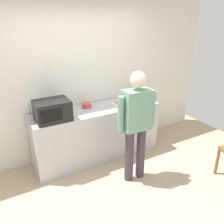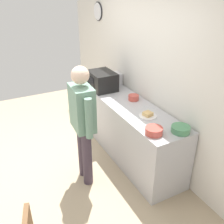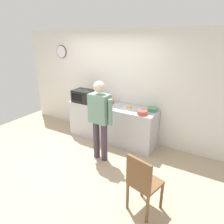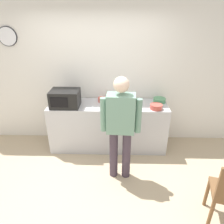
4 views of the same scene
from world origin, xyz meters
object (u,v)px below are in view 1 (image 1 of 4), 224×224
at_px(cereal_bowl, 139,95).
at_px(salad_bowl, 87,105).
at_px(spoon_utensil, 85,114).
at_px(toaster, 39,108).
at_px(microwave, 52,110).
at_px(sandwich_plate, 119,103).
at_px(fork_utensil, 103,103).
at_px(person_standing, 136,120).
at_px(mixing_bowl, 144,101).

bearing_deg(cereal_bowl, salad_bowl, -179.85).
relative_size(salad_bowl, spoon_utensil, 0.96).
bearing_deg(toaster, microwave, -68.97).
height_order(sandwich_plate, fork_utensil, sandwich_plate).
bearing_deg(person_standing, microwave, 142.77).
bearing_deg(sandwich_plate, toaster, 171.00).
height_order(sandwich_plate, cereal_bowl, cereal_bowl).
bearing_deg(toaster, spoon_utensil, -30.16).
xyz_separation_m(microwave, cereal_bowl, (1.71, 0.23, -0.11)).
xyz_separation_m(microwave, sandwich_plate, (1.20, 0.11, -0.13)).
xyz_separation_m(salad_bowl, person_standing, (0.33, -0.97, 0.03)).
bearing_deg(mixing_bowl, toaster, 166.92).
relative_size(microwave, cereal_bowl, 2.19).
height_order(salad_bowl, cereal_bowl, salad_bowl).
bearing_deg(fork_utensil, sandwich_plate, -38.74).
height_order(microwave, person_standing, person_standing).
bearing_deg(salad_bowl, sandwich_plate, -12.10).
distance_m(sandwich_plate, person_standing, 0.88).
xyz_separation_m(fork_utensil, person_standing, (0.00, -1.03, 0.07)).
relative_size(cereal_bowl, fork_utensil, 1.35).
bearing_deg(sandwich_plate, mixing_bowl, -25.44).
distance_m(salad_bowl, mixing_bowl, 1.01).
xyz_separation_m(salad_bowl, toaster, (-0.76, 0.09, 0.06)).
xyz_separation_m(mixing_bowl, person_standing, (-0.62, -0.66, 0.03)).
xyz_separation_m(sandwich_plate, toaster, (-1.32, 0.21, 0.08)).
distance_m(salad_bowl, cereal_bowl, 1.07).
bearing_deg(mixing_bowl, sandwich_plate, 154.56).
distance_m(microwave, sandwich_plate, 1.21).
bearing_deg(person_standing, fork_utensil, 90.07).
relative_size(microwave, spoon_utensil, 2.94).
distance_m(microwave, cereal_bowl, 1.73).
height_order(cereal_bowl, toaster, toaster).
xyz_separation_m(sandwich_plate, salad_bowl, (-0.56, 0.12, 0.02)).
bearing_deg(person_standing, mixing_bowl, 46.51).
bearing_deg(toaster, mixing_bowl, -13.08).
height_order(mixing_bowl, fork_utensil, mixing_bowl).
bearing_deg(salad_bowl, cereal_bowl, 0.15).
distance_m(mixing_bowl, person_standing, 0.91).
relative_size(toaster, spoon_utensil, 1.29).
bearing_deg(microwave, mixing_bowl, -2.89).
bearing_deg(fork_utensil, microwave, -163.34).
xyz_separation_m(microwave, spoon_utensil, (0.49, -0.03, -0.15)).
distance_m(cereal_bowl, toaster, 1.84).
height_order(salad_bowl, spoon_utensil, salad_bowl).
bearing_deg(person_standing, salad_bowl, 108.94).
bearing_deg(fork_utensil, salad_bowl, -169.52).
relative_size(sandwich_plate, fork_utensil, 1.41).
relative_size(sandwich_plate, person_standing, 0.14).
bearing_deg(spoon_utensil, cereal_bowl, 12.32).
distance_m(fork_utensil, person_standing, 1.03).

